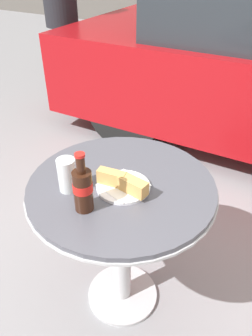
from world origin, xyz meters
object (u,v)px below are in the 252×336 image
object	(u,v)px
cola_bottle_left	(83,188)
lunch_plate_near	(123,184)
pedestrian	(61,11)
drinking_glass	(67,176)
bistro_table	(122,213)

from	to	relation	value
cola_bottle_left	lunch_plate_near	world-z (taller)	cola_bottle_left
cola_bottle_left	lunch_plate_near	xyz separation A→B (m)	(0.07, 0.16, -0.06)
cola_bottle_left	pedestrian	world-z (taller)	pedestrian
cola_bottle_left	drinking_glass	xyz separation A→B (m)	(-0.11, 0.06, -0.03)
pedestrian	lunch_plate_near	bearing A→B (deg)	-47.09
bistro_table	lunch_plate_near	xyz separation A→B (m)	(0.02, -0.03, 0.18)
bistro_table	cola_bottle_left	distance (m)	0.31
lunch_plate_near	pedestrian	bearing A→B (deg)	132.91
lunch_plate_near	bistro_table	bearing A→B (deg)	130.57
drinking_glass	bistro_table	bearing A→B (deg)	39.20
cola_bottle_left	lunch_plate_near	size ratio (longest dim) A/B	1.07
cola_bottle_left	drinking_glass	size ratio (longest dim) A/B	1.72
cola_bottle_left	pedestrian	distance (m)	2.75
cola_bottle_left	drinking_glass	world-z (taller)	cola_bottle_left
lunch_plate_near	cola_bottle_left	bearing A→B (deg)	-112.59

